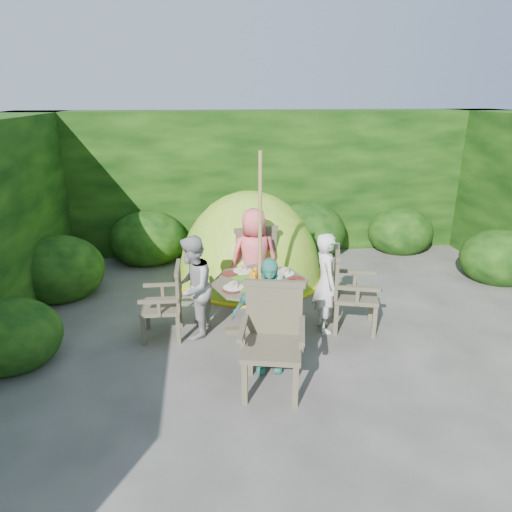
{
  "coord_description": "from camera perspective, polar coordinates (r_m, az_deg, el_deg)",
  "views": [
    {
      "loc": [
        -1.23,
        -4.41,
        2.78
      ],
      "look_at": [
        -0.59,
        0.95,
        0.85
      ],
      "focal_mm": 32.0,
      "sensor_mm": 36.0,
      "label": 1
    }
  ],
  "objects": [
    {
      "name": "child_left",
      "position": [
        5.44,
        -7.94,
        -3.91
      ],
      "size": [
        0.59,
        0.69,
        1.25
      ],
      "primitive_type": "imported",
      "rotation": [
        0.0,
        0.0,
        -1.79
      ],
      "color": "#AAA9A5",
      "rests_on": "ground"
    },
    {
      "name": "garden_chair_left",
      "position": [
        5.53,
        -11.02,
        -5.54
      ],
      "size": [
        0.47,
        0.52,
        0.86
      ],
      "rotation": [
        0.0,
        0.0,
        -1.58
      ],
      "color": "#463F2E",
      "rests_on": "ground"
    },
    {
      "name": "garden_chair_back",
      "position": [
        6.49,
        -0.32,
        -0.44
      ],
      "size": [
        0.68,
        0.62,
        1.03
      ],
      "rotation": [
        0.0,
        0.0,
        3.27
      ],
      "color": "#463F2E",
      "rests_on": "ground"
    },
    {
      "name": "hedge_enclosure",
      "position": [
        6.07,
        5.16,
        4.98
      ],
      "size": [
        9.0,
        9.0,
        2.5
      ],
      "color": "black",
      "rests_on": "ground"
    },
    {
      "name": "ground",
      "position": [
        5.36,
        7.69,
        -11.8
      ],
      "size": [
        60.0,
        60.0,
        0.0
      ],
      "primitive_type": "plane",
      "color": "#44413C",
      "rests_on": "ground"
    },
    {
      "name": "child_front",
      "position": [
        4.73,
        1.46,
        -7.42
      ],
      "size": [
        0.75,
        0.34,
        1.25
      ],
      "primitive_type": "imported",
      "rotation": [
        0.0,
        0.0,
        -0.05
      ],
      "color": "teal",
      "rests_on": "ground"
    },
    {
      "name": "patio_table",
      "position": [
        5.47,
        0.54,
        -4.15
      ],
      "size": [
        1.2,
        1.2,
        0.81
      ],
      "rotation": [
        0.0,
        0.0,
        -0.03
      ],
      "color": "#463F2E",
      "rests_on": "ground"
    },
    {
      "name": "garden_chair_right",
      "position": [
        5.71,
        11.5,
        -4.04
      ],
      "size": [
        0.65,
        0.7,
        0.98
      ],
      "rotation": [
        0.0,
        0.0,
        1.3
      ],
      "color": "#463F2E",
      "rests_on": "ground"
    },
    {
      "name": "dome_tent",
      "position": [
        7.38,
        -0.78,
        -2.49
      ],
      "size": [
        2.5,
        2.5,
        2.75
      ],
      "rotation": [
        0.0,
        0.0,
        -0.12
      ],
      "color": "#7EB823",
      "rests_on": "ground"
    },
    {
      "name": "child_right",
      "position": [
        5.58,
        8.71,
        -3.32
      ],
      "size": [
        0.31,
        0.46,
        1.24
      ],
      "primitive_type": "imported",
      "rotation": [
        0.0,
        0.0,
        1.6
      ],
      "color": "silver",
      "rests_on": "ground"
    },
    {
      "name": "garden_chair_front",
      "position": [
        4.52,
        2.1,
        -9.99
      ],
      "size": [
        0.72,
        0.66,
        1.02
      ],
      "rotation": [
        0.0,
        0.0,
        -0.22
      ],
      "color": "#463F2E",
      "rests_on": "ground"
    },
    {
      "name": "child_back",
      "position": [
        6.17,
        -0.23,
        -0.24
      ],
      "size": [
        0.69,
        0.48,
        1.36
      ],
      "primitive_type": "imported",
      "rotation": [
        0.0,
        0.0,
        3.21
      ],
      "color": "#FF696B",
      "rests_on": "ground"
    },
    {
      "name": "parasol_pole",
      "position": [
        5.28,
        0.52,
        1.11
      ],
      "size": [
        0.05,
        0.05,
        2.2
      ],
      "primitive_type": "cylinder",
      "rotation": [
        0.0,
        0.0,
        -0.03
      ],
      "color": "olive",
      "rests_on": "ground"
    }
  ]
}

